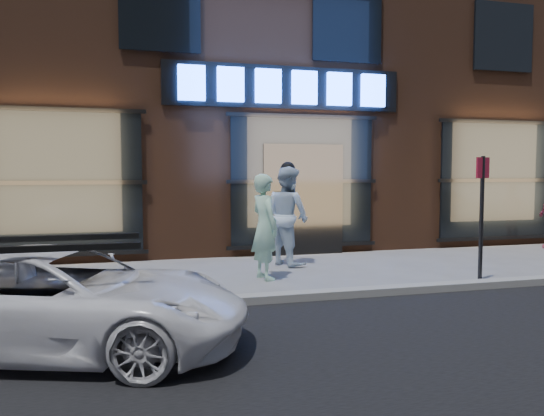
{
  "coord_description": "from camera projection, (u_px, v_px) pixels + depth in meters",
  "views": [
    {
      "loc": [
        -3.66,
        -7.0,
        1.82
      ],
      "look_at": [
        -1.33,
        1.6,
        1.2
      ],
      "focal_mm": 35.0,
      "sensor_mm": 36.0,
      "label": 1
    }
  ],
  "objects": [
    {
      "name": "sign_post",
      "position": [
        482.0,
        208.0,
        8.4
      ],
      "size": [
        0.32,
        0.15,
        2.06
      ],
      "rotation": [
        0.0,
        0.0,
        0.37
      ],
      "color": "#262628",
      "rests_on": "ground"
    },
    {
      "name": "white_suv",
      "position": [
        59.0,
        300.0,
        5.32
      ],
      "size": [
        4.17,
        2.88,
        1.06
      ],
      "primitive_type": "imported",
      "rotation": [
        0.0,
        0.0,
        1.25
      ],
      "color": "white",
      "rests_on": "ground"
    },
    {
      "name": "man_bowtie",
      "position": [
        265.0,
        227.0,
        8.89
      ],
      "size": [
        0.57,
        0.73,
        1.78
      ],
      "primitive_type": "imported",
      "rotation": [
        0.0,
        0.0,
        1.82
      ],
      "color": "#AFE7C7",
      "rests_on": "ground"
    },
    {
      "name": "storefront_building",
      "position": [
        259.0,
        55.0,
        15.15
      ],
      "size": [
        30.2,
        8.28,
        10.3
      ],
      "color": "#54301E",
      "rests_on": "ground"
    },
    {
      "name": "ground",
      "position": [
        387.0,
        295.0,
        7.82
      ],
      "size": [
        90.0,
        90.0,
        0.0
      ],
      "primitive_type": "plane",
      "color": "slate",
      "rests_on": "ground"
    },
    {
      "name": "curb",
      "position": [
        387.0,
        291.0,
        7.81
      ],
      "size": [
        60.0,
        0.25,
        0.12
      ],
      "primitive_type": "cube",
      "color": "gray",
      "rests_on": "ground"
    },
    {
      "name": "man_cap",
      "position": [
        288.0,
        216.0,
        10.26
      ],
      "size": [
        1.01,
        1.13,
        1.91
      ],
      "primitive_type": "imported",
      "rotation": [
        0.0,
        0.0,
        1.94
      ],
      "color": "white",
      "rests_on": "ground"
    }
  ]
}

